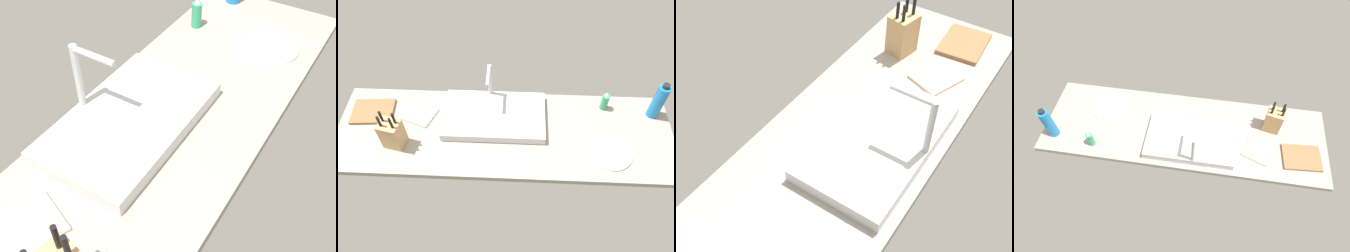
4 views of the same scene
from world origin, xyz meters
TOP-DOWN VIEW (x-y plane):
  - countertop_slab at (0.00, 0.00)cm, footprint 197.12×61.56cm
  - sink_basin at (-6.10, 9.36)cm, footprint 59.86×35.45cm
  - faucet at (-9.29, 23.79)cm, footprint 5.50×16.34cm
  - soap_bottle at (60.23, 21.13)cm, footprint 4.40×4.40cm
  - dinner_plate at (60.06, -11.82)cm, footprint 24.73×24.73cm
  - dish_towel at (-51.71, 10.68)cm, footprint 22.26×20.95cm

SIDE VIEW (x-z plane):
  - countertop_slab at x=0.00cm, z-range 0.00..3.50cm
  - dinner_plate at x=60.06cm, z-range 3.50..4.70cm
  - dish_towel at x=-51.71cm, z-range 3.50..4.70cm
  - sink_basin at x=-6.10cm, z-range 3.50..8.77cm
  - soap_bottle at x=60.23cm, z-range 2.60..16.05cm
  - faucet at x=-9.29cm, z-range 6.35..34.09cm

